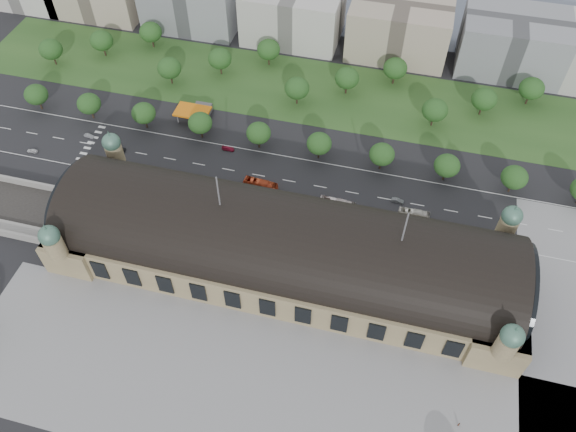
% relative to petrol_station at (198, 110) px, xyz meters
% --- Properties ---
extents(ground, '(900.00, 900.00, 0.00)m').
position_rel_petrol_station_xyz_m(ground, '(53.91, -65.28, -2.95)').
color(ground, black).
rests_on(ground, ground).
extents(station, '(150.00, 48.40, 44.30)m').
position_rel_petrol_station_xyz_m(station, '(53.91, -65.28, 7.33)').
color(station, '#9A8760').
rests_on(station, ground).
extents(plaza_south, '(190.00, 48.00, 0.12)m').
position_rel_petrol_station_xyz_m(plaza_south, '(63.91, -109.28, -2.95)').
color(plaza_south, gray).
rests_on(plaza_south, ground).
extents(road_slab, '(260.00, 26.00, 0.10)m').
position_rel_petrol_station_xyz_m(road_slab, '(33.91, -27.28, -2.95)').
color(road_slab, black).
rests_on(road_slab, ground).
extents(grass_belt, '(300.00, 45.00, 0.10)m').
position_rel_petrol_station_xyz_m(grass_belt, '(38.91, 27.72, -2.95)').
color(grass_belt, '#274A1D').
rests_on(grass_belt, ground).
extents(petrol_station, '(14.00, 13.00, 5.05)m').
position_rel_petrol_station_xyz_m(petrol_station, '(0.00, 0.00, 0.00)').
color(petrol_station, orange).
rests_on(petrol_station, ground).
extents(office_3, '(45.00, 32.00, 24.00)m').
position_rel_petrol_station_xyz_m(office_3, '(23.91, 67.72, 9.05)').
color(office_3, beige).
rests_on(office_3, ground).
extents(office_4, '(45.00, 32.00, 24.00)m').
position_rel_petrol_station_xyz_m(office_4, '(73.91, 67.72, 9.05)').
color(office_4, tan).
rests_on(office_4, ground).
extents(office_5, '(45.00, 32.00, 24.00)m').
position_rel_petrol_station_xyz_m(office_5, '(123.91, 67.72, 9.05)').
color(office_5, gray).
rests_on(office_5, ground).
extents(tree_row_0, '(9.60, 9.60, 11.52)m').
position_rel_petrol_station_xyz_m(tree_row_0, '(-66.09, -12.28, 4.48)').
color(tree_row_0, '#2D2116').
rests_on(tree_row_0, ground).
extents(tree_row_1, '(9.60, 9.60, 11.52)m').
position_rel_petrol_station_xyz_m(tree_row_1, '(-42.09, -12.28, 4.48)').
color(tree_row_1, '#2D2116').
rests_on(tree_row_1, ground).
extents(tree_row_2, '(9.60, 9.60, 11.52)m').
position_rel_petrol_station_xyz_m(tree_row_2, '(-18.09, -12.28, 4.48)').
color(tree_row_2, '#2D2116').
rests_on(tree_row_2, ground).
extents(tree_row_3, '(9.60, 9.60, 11.52)m').
position_rel_petrol_station_xyz_m(tree_row_3, '(5.91, -12.28, 4.48)').
color(tree_row_3, '#2D2116').
rests_on(tree_row_3, ground).
extents(tree_row_4, '(9.60, 9.60, 11.52)m').
position_rel_petrol_station_xyz_m(tree_row_4, '(29.91, -12.28, 4.48)').
color(tree_row_4, '#2D2116').
rests_on(tree_row_4, ground).
extents(tree_row_5, '(9.60, 9.60, 11.52)m').
position_rel_petrol_station_xyz_m(tree_row_5, '(53.91, -12.28, 4.48)').
color(tree_row_5, '#2D2116').
rests_on(tree_row_5, ground).
extents(tree_row_6, '(9.60, 9.60, 11.52)m').
position_rel_petrol_station_xyz_m(tree_row_6, '(77.91, -12.28, 4.48)').
color(tree_row_6, '#2D2116').
rests_on(tree_row_6, ground).
extents(tree_row_7, '(9.60, 9.60, 11.52)m').
position_rel_petrol_station_xyz_m(tree_row_7, '(101.91, -12.28, 4.48)').
color(tree_row_7, '#2D2116').
rests_on(tree_row_7, ground).
extents(tree_row_8, '(9.60, 9.60, 11.52)m').
position_rel_petrol_station_xyz_m(tree_row_8, '(125.91, -12.28, 4.48)').
color(tree_row_8, '#2D2116').
rests_on(tree_row_8, ground).
extents(tree_belt_0, '(10.40, 10.40, 12.48)m').
position_rel_petrol_station_xyz_m(tree_belt_0, '(-76.09, 17.72, 5.10)').
color(tree_belt_0, '#2D2116').
rests_on(tree_belt_0, ground).
extents(tree_belt_1, '(10.40, 10.40, 12.48)m').
position_rel_petrol_station_xyz_m(tree_belt_1, '(-57.09, 29.72, 5.10)').
color(tree_belt_1, '#2D2116').
rests_on(tree_belt_1, ground).
extents(tree_belt_2, '(10.40, 10.40, 12.48)m').
position_rel_petrol_station_xyz_m(tree_belt_2, '(-38.09, 41.72, 5.10)').
color(tree_belt_2, '#2D2116').
rests_on(tree_belt_2, ground).
extents(tree_belt_3, '(10.40, 10.40, 12.48)m').
position_rel_petrol_station_xyz_m(tree_belt_3, '(-19.09, 17.72, 5.10)').
color(tree_belt_3, '#2D2116').
rests_on(tree_belt_3, ground).
extents(tree_belt_4, '(10.40, 10.40, 12.48)m').
position_rel_petrol_station_xyz_m(tree_belt_4, '(-0.09, 29.72, 5.10)').
color(tree_belt_4, '#2D2116').
rests_on(tree_belt_4, ground).
extents(tree_belt_5, '(10.40, 10.40, 12.48)m').
position_rel_petrol_station_xyz_m(tree_belt_5, '(18.91, 41.72, 5.10)').
color(tree_belt_5, '#2D2116').
rests_on(tree_belt_5, ground).
extents(tree_belt_6, '(10.40, 10.40, 12.48)m').
position_rel_petrol_station_xyz_m(tree_belt_6, '(37.91, 17.72, 5.10)').
color(tree_belt_6, '#2D2116').
rests_on(tree_belt_6, ground).
extents(tree_belt_7, '(10.40, 10.40, 12.48)m').
position_rel_petrol_station_xyz_m(tree_belt_7, '(56.91, 29.72, 5.10)').
color(tree_belt_7, '#2D2116').
rests_on(tree_belt_7, ground).
extents(tree_belt_8, '(10.40, 10.40, 12.48)m').
position_rel_petrol_station_xyz_m(tree_belt_8, '(75.91, 41.72, 5.10)').
color(tree_belt_8, '#2D2116').
rests_on(tree_belt_8, ground).
extents(tree_belt_9, '(10.40, 10.40, 12.48)m').
position_rel_petrol_station_xyz_m(tree_belt_9, '(94.91, 17.72, 5.10)').
color(tree_belt_9, '#2D2116').
rests_on(tree_belt_9, ground).
extents(tree_belt_10, '(10.40, 10.40, 12.48)m').
position_rel_petrol_station_xyz_m(tree_belt_10, '(113.91, 29.72, 5.10)').
color(tree_belt_10, '#2D2116').
rests_on(tree_belt_10, ground).
extents(tree_belt_11, '(10.40, 10.40, 12.48)m').
position_rel_petrol_station_xyz_m(tree_belt_11, '(132.91, 41.72, 5.10)').
color(tree_belt_11, '#2D2116').
rests_on(tree_belt_11, ground).
extents(traffic_car_0, '(4.23, 1.94, 1.40)m').
position_rel_petrol_station_xyz_m(traffic_car_0, '(-55.89, -37.03, -2.25)').
color(traffic_car_0, silver).
rests_on(traffic_car_0, ground).
extents(traffic_car_1, '(4.22, 1.89, 1.35)m').
position_rel_petrol_station_xyz_m(traffic_car_1, '(-38.31, -23.56, -2.28)').
color(traffic_car_1, gray).
rests_on(traffic_car_1, ground).
extents(traffic_car_2, '(5.15, 2.41, 1.43)m').
position_rel_petrol_station_xyz_m(traffic_car_2, '(-23.25, -27.88, -2.24)').
color(traffic_car_2, black).
rests_on(traffic_car_2, ground).
extents(traffic_car_3, '(4.92, 2.07, 1.42)m').
position_rel_petrol_station_xyz_m(traffic_car_3, '(18.44, -16.84, -2.24)').
color(traffic_car_3, maroon).
rests_on(traffic_car_3, ground).
extents(traffic_car_4, '(4.22, 1.98, 1.39)m').
position_rel_petrol_station_xyz_m(traffic_car_4, '(76.04, -34.04, -2.25)').
color(traffic_car_4, '#171741').
rests_on(traffic_car_4, ground).
extents(traffic_car_5, '(4.63, 1.94, 1.49)m').
position_rel_petrol_station_xyz_m(traffic_car_5, '(86.68, -27.73, -2.20)').
color(traffic_car_5, '#5B5F63').
rests_on(traffic_car_5, ground).
extents(parked_car_0, '(4.79, 4.13, 1.56)m').
position_rel_petrol_station_xyz_m(parked_car_0, '(-20.74, -40.28, -2.17)').
color(parked_car_0, black).
rests_on(parked_car_0, ground).
extents(parked_car_1, '(6.28, 5.51, 1.61)m').
position_rel_petrol_station_xyz_m(parked_car_1, '(-11.79, -40.28, -2.14)').
color(parked_car_1, maroon).
rests_on(parked_car_1, ground).
extents(parked_car_2, '(5.98, 5.14, 1.65)m').
position_rel_petrol_station_xyz_m(parked_car_2, '(-3.60, -40.28, -2.13)').
color(parked_car_2, '#1E1946').
rests_on(parked_car_2, ground).
extents(parked_car_3, '(4.38, 3.45, 1.40)m').
position_rel_petrol_station_xyz_m(parked_car_3, '(12.72, -40.28, -2.25)').
color(parked_car_3, '#595D61').
rests_on(parked_car_3, ground).
extents(parked_car_4, '(4.30, 3.78, 1.41)m').
position_rel_petrol_station_xyz_m(parked_car_4, '(28.01, -40.41, -2.25)').
color(parked_car_4, silver).
rests_on(parked_car_4, ground).
extents(parked_car_5, '(6.20, 4.51, 1.57)m').
position_rel_petrol_station_xyz_m(parked_car_5, '(7.88, -40.28, -2.17)').
color(parked_car_5, '#919499').
rests_on(parked_car_5, ground).
extents(parked_car_6, '(5.11, 3.48, 1.37)m').
position_rel_petrol_station_xyz_m(parked_car_6, '(12.53, -40.28, -2.26)').
color(parked_car_6, black).
rests_on(parked_car_6, ground).
extents(bus_west, '(13.14, 4.15, 3.60)m').
position_rel_petrol_station_xyz_m(bus_west, '(36.53, -33.28, -1.15)').
color(bus_west, '#C4411F').
rests_on(bus_west, ground).
extents(bus_mid, '(13.50, 3.85, 3.72)m').
position_rel_petrol_station_xyz_m(bus_mid, '(65.89, -35.82, -1.09)').
color(bus_mid, silver).
rests_on(bus_mid, ground).
extents(bus_east, '(11.12, 2.68, 3.09)m').
position_rel_petrol_station_xyz_m(bus_east, '(93.14, -33.28, -1.40)').
color(bus_east, silver).
rests_on(bus_east, ground).
extents(pedestrian_1, '(0.74, 0.79, 1.80)m').
position_rel_petrol_station_xyz_m(pedestrian_1, '(112.91, -104.54, -2.05)').
color(pedestrian_1, gray).
rests_on(pedestrian_1, ground).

